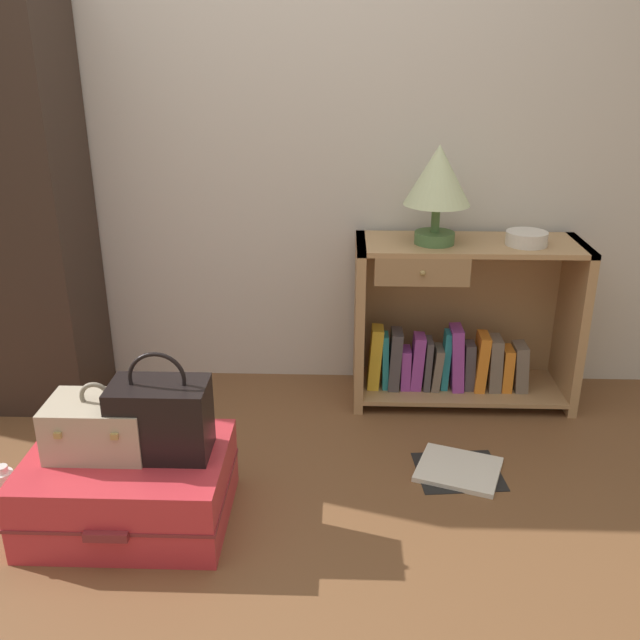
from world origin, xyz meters
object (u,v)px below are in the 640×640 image
object	(u,v)px
train_case	(99,426)
bottle	(5,489)
table_lamp	(438,180)
bowl	(527,238)
suitcase_large	(130,487)
handbag	(161,418)
bookshelf	(458,328)
open_book_on_floor	(458,470)

from	to	relation	value
train_case	bottle	bearing A→B (deg)	177.10
table_lamp	bottle	world-z (taller)	table_lamp
bottle	bowl	bearing A→B (deg)	23.90
suitcase_large	handbag	bearing A→B (deg)	7.59
bookshelf	bottle	size ratio (longest dim) A/B	5.58
train_case	handbag	xyz separation A→B (m)	(0.21, -0.01, 0.04)
suitcase_large	bottle	world-z (taller)	suitcase_large
train_case	open_book_on_floor	bearing A→B (deg)	13.59
bookshelf	bowl	size ratio (longest dim) A/B	5.65
bowl	bottle	distance (m)	2.25
table_lamp	open_book_on_floor	size ratio (longest dim) A/B	1.10
bottle	open_book_on_floor	xyz separation A→B (m)	(1.64, 0.29, -0.07)
open_book_on_floor	train_case	bearing A→B (deg)	-166.41
bookshelf	handbag	xyz separation A→B (m)	(-1.12, -0.94, 0.05)
train_case	table_lamp	bearing A→B (deg)	36.85
open_book_on_floor	handbag	bearing A→B (deg)	-163.47
bookshelf	suitcase_large	bearing A→B (deg)	-142.48
train_case	open_book_on_floor	size ratio (longest dim) A/B	0.88
table_lamp	train_case	distance (m)	1.64
bowl	handbag	world-z (taller)	bowl
table_lamp	bottle	size ratio (longest dim) A/B	2.35
bookshelf	handbag	distance (m)	1.47
train_case	suitcase_large	bearing A→B (deg)	-14.95
bowl	train_case	xyz separation A→B (m)	(-1.58, -0.89, -0.42)
suitcase_large	open_book_on_floor	distance (m)	1.23
bowl	bottle	world-z (taller)	bowl
bowl	suitcase_large	bearing A→B (deg)	-148.70
bowl	table_lamp	bearing A→B (deg)	178.42
bottle	open_book_on_floor	size ratio (longest dim) A/B	0.47
bookshelf	handbag	world-z (taller)	bookshelf
suitcase_large	train_case	world-z (taller)	train_case
bookshelf	handbag	size ratio (longest dim) A/B	2.66
open_book_on_floor	bookshelf	bearing A→B (deg)	83.82
suitcase_large	handbag	distance (m)	0.29
suitcase_large	handbag	size ratio (longest dim) A/B	1.83
table_lamp	bowl	world-z (taller)	table_lamp
open_book_on_floor	suitcase_large	bearing A→B (deg)	-164.39
bowl	train_case	distance (m)	1.86
bowl	suitcase_large	xyz separation A→B (m)	(-1.50, -0.91, -0.65)
train_case	bottle	world-z (taller)	train_case
suitcase_large	open_book_on_floor	size ratio (longest dim) A/B	1.80
suitcase_large	handbag	world-z (taller)	handbag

